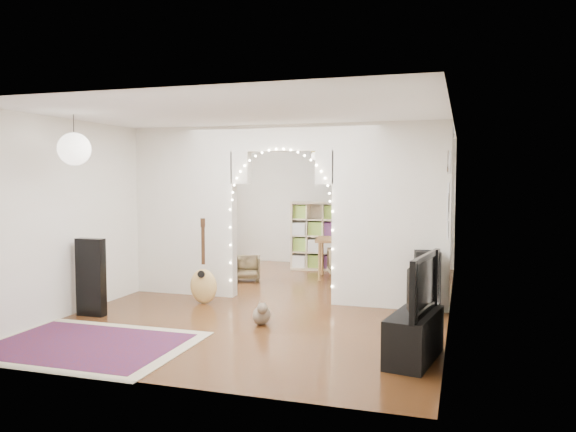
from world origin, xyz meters
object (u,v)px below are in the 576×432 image
(acoustic_guitar, at_px, (203,272))
(floor_speaker, at_px, (427,283))
(dining_chair_right, at_px, (345,262))
(bookcase, at_px, (324,236))
(dining_table, at_px, (348,242))
(dining_chair_left, at_px, (247,268))
(media_console, at_px, (414,337))

(acoustic_guitar, xyz_separation_m, floor_speaker, (3.26, 0.36, -0.04))
(dining_chair_right, bearing_deg, bookcase, 108.22)
(dining_table, distance_m, dining_chair_right, 0.45)
(dining_chair_right, bearing_deg, dining_chair_left, -172.70)
(acoustic_guitar, bearing_deg, dining_chair_left, 78.06)
(floor_speaker, distance_m, dining_chair_right, 3.06)
(floor_speaker, relative_size, dining_chair_right, 1.46)
(floor_speaker, xyz_separation_m, bookcase, (-2.26, 3.20, 0.26))
(floor_speaker, height_order, bookcase, bookcase)
(acoustic_guitar, distance_m, dining_chair_right, 3.30)
(media_console, bearing_deg, acoustic_guitar, 161.97)
(dining_chair_left, distance_m, dining_chair_right, 1.88)
(dining_chair_right, bearing_deg, media_console, -92.20)
(acoustic_guitar, bearing_deg, dining_table, 44.51)
(media_console, xyz_separation_m, dining_chair_right, (-1.69, 4.62, 0.02))
(bookcase, xyz_separation_m, dining_chair_right, (0.56, -0.66, -0.42))
(bookcase, relative_size, dining_chair_left, 2.79)
(dining_chair_right, bearing_deg, floor_speaker, -78.63)
(dining_table, bearing_deg, floor_speaker, -65.92)
(media_console, bearing_deg, dining_table, 119.48)
(dining_chair_left, bearing_deg, floor_speaker, -45.95)
(dining_table, xyz_separation_m, dining_chair_left, (-1.74, -0.77, -0.45))
(dining_table, bearing_deg, media_console, -80.05)
(dining_table, bearing_deg, bookcase, 119.56)
(dining_table, xyz_separation_m, dining_chair_right, (-0.11, 0.16, -0.41))
(media_console, distance_m, dining_chair_right, 4.92)
(media_console, distance_m, dining_table, 4.75)
(dining_table, bearing_deg, acoustic_guitar, -131.04)
(bookcase, bearing_deg, dining_chair_left, -132.22)
(acoustic_guitar, height_order, media_console, acoustic_guitar)
(media_console, relative_size, dining_chair_right, 1.66)
(acoustic_guitar, bearing_deg, floor_speaker, -7.84)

